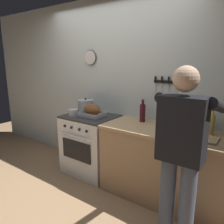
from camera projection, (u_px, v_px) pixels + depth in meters
The scene contains 14 objects.
ground_plane at pixel (50, 210), 2.56m from camera, with size 8.00×8.00×0.00m, color #937251.
wall_back at pixel (116, 87), 3.33m from camera, with size 6.00×0.13×2.60m.
counter_block at pixel (184, 170), 2.55m from camera, with size 2.03×0.65×0.90m.
stove at pixel (91, 144), 3.36m from camera, with size 0.76×0.67×0.90m.
person_cook at pixel (181, 149), 1.89m from camera, with size 0.51×0.63×1.66m.
roasting_pan at pixel (92, 111), 3.18m from camera, with size 0.35×0.26×0.19m.
stock_pot at pixel (86, 106), 3.42m from camera, with size 0.24×0.24×0.23m.
saucepan at pixel (73, 113), 3.22m from camera, with size 0.15×0.15×0.10m.
cutting_board at pixel (199, 138), 2.29m from camera, with size 0.36×0.24×0.02m, color tan.
bottle_dish_soap at pixel (181, 120), 2.65m from camera, with size 0.07×0.07×0.24m.
bottle_cooking_oil at pixel (212, 124), 2.38m from camera, with size 0.06×0.06×0.29m.
bottle_vinegar at pixel (193, 121), 2.57m from camera, with size 0.07×0.07×0.26m.
bottle_wine_red at pixel (143, 112), 2.91m from camera, with size 0.07×0.07×0.30m.
bottle_olive_oil at pixel (207, 122), 2.51m from camera, with size 0.06×0.06×0.27m.
Camera 1 is at (1.89, -1.39, 1.70)m, focal length 35.29 mm.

